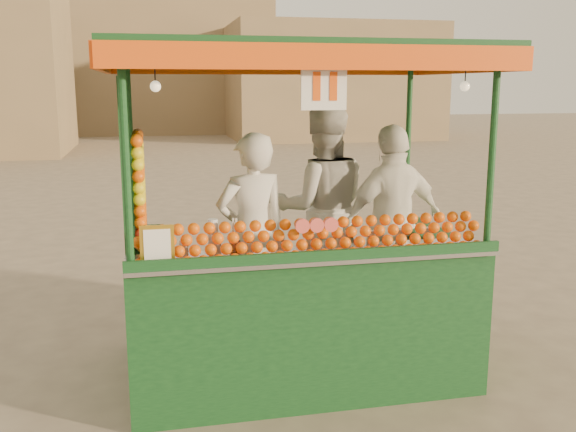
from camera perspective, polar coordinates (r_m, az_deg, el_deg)
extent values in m
plane|color=#6B5C4C|center=(5.50, 2.44, -13.87)|extent=(90.00, 90.00, 0.00)
cube|color=#886E4D|center=(29.97, 3.73, 11.73)|extent=(9.00, 6.00, 5.00)
cube|color=#886E4D|center=(34.83, -13.93, 13.03)|extent=(14.00, 7.00, 7.00)
cube|color=#0E3517|center=(5.58, 0.57, -11.72)|extent=(2.67, 1.65, 0.31)
cylinder|color=black|center=(5.45, -9.17, -12.10)|extent=(0.37, 0.10, 0.37)
cylinder|color=black|center=(5.83, 9.62, -10.51)|extent=(0.37, 0.10, 0.37)
cube|color=#0E3517|center=(4.77, 2.40, -8.55)|extent=(2.67, 0.31, 0.82)
cube|color=#0E3517|center=(5.36, -12.19, -6.54)|extent=(0.31, 1.34, 0.82)
cube|color=#0E3517|center=(5.84, 11.77, -4.99)|extent=(0.31, 1.34, 0.82)
cube|color=#B2B2B7|center=(4.67, 2.35, -3.49)|extent=(2.67, 0.47, 0.03)
cylinder|color=#0E3517|center=(4.26, -14.12, 4.38)|extent=(0.05, 0.05, 1.44)
cylinder|color=#0E3517|center=(4.91, 17.58, 5.09)|extent=(0.05, 0.05, 1.44)
cylinder|color=#0E3517|center=(5.79, -13.74, 6.19)|extent=(0.05, 0.05, 1.44)
cylinder|color=#0E3517|center=(6.28, 10.57, 6.71)|extent=(0.05, 0.05, 1.44)
cube|color=#0E3517|center=(5.14, 0.62, 14.39)|extent=(2.88, 1.85, 0.08)
cube|color=#E74D0C|center=(4.24, 3.53, 13.87)|extent=(2.88, 0.04, 0.16)
cube|color=#E74D0C|center=(6.04, -1.41, 13.16)|extent=(2.88, 0.04, 0.16)
cube|color=#E74D0C|center=(5.01, -16.09, 13.08)|extent=(0.04, 1.85, 0.16)
cube|color=#E74D0C|center=(5.63, 15.43, 12.89)|extent=(0.04, 1.85, 0.16)
cylinder|color=#E24F45|center=(4.48, 2.56, -0.82)|extent=(0.10, 0.03, 0.10)
cube|color=gold|center=(4.35, -11.47, -2.65)|extent=(0.23, 0.02, 0.29)
cube|color=white|center=(4.31, 3.19, 11.37)|extent=(0.31, 0.02, 0.31)
sphere|color=#FFE5B2|center=(4.30, -11.63, 11.16)|extent=(0.07, 0.07, 0.07)
sphere|color=#FFE5B2|center=(4.84, 15.36, 11.00)|extent=(0.07, 0.07, 0.07)
imported|color=beige|center=(5.30, -3.19, -1.68)|extent=(0.68, 0.53, 1.68)
imported|color=beige|center=(5.89, 3.02, 0.67)|extent=(0.98, 0.79, 1.88)
imported|color=white|center=(5.76, 9.25, -0.55)|extent=(1.08, 0.64, 1.72)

